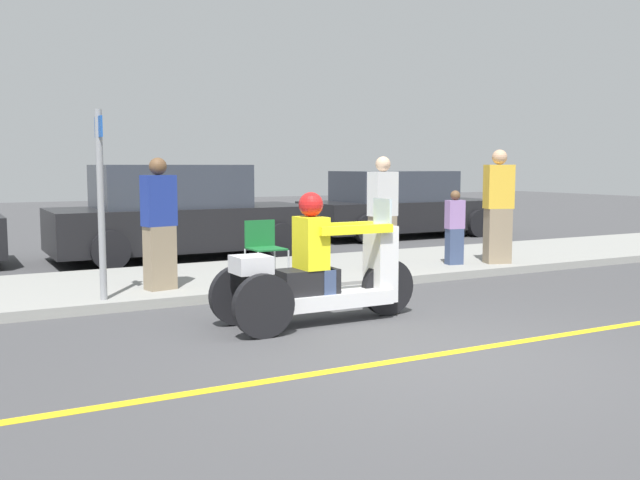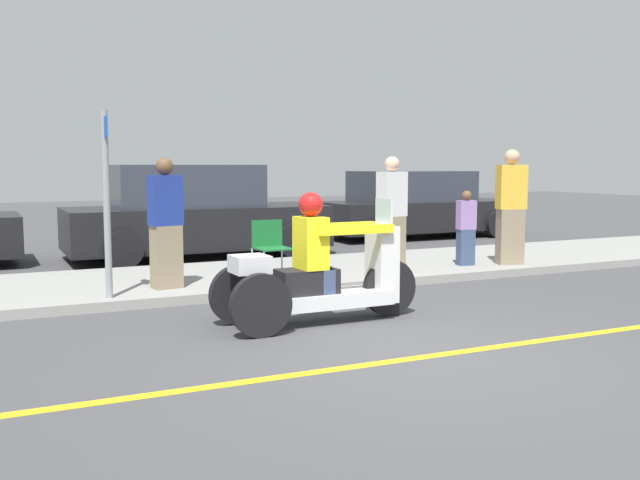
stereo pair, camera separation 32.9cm
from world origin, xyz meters
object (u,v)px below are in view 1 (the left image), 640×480
(parked_car_lot_far, at_px, (179,215))
(street_sign, at_px, (101,197))
(motorcycle_trike, at_px, (320,277))
(parked_car_lot_center, at_px, (399,206))
(spectator_with_child, at_px, (498,209))
(spectator_end_of_line, at_px, (383,216))
(spectator_by_tree, at_px, (455,229))
(folding_chair_curbside, at_px, (263,244))
(spectator_far_back, at_px, (159,226))

(parked_car_lot_far, bearing_deg, street_sign, -117.88)
(motorcycle_trike, bearing_deg, parked_car_lot_center, 50.25)
(street_sign, bearing_deg, motorcycle_trike, -43.91)
(parked_car_lot_far, xyz_separation_m, parked_car_lot_center, (5.73, 1.29, -0.06))
(spectator_with_child, bearing_deg, motorcycle_trike, -154.93)
(spectator_end_of_line, xyz_separation_m, street_sign, (-4.11, -0.35, 0.38))
(spectator_by_tree, distance_m, parked_car_lot_far, 5.00)
(parked_car_lot_center, bearing_deg, folding_chair_curbside, -138.38)
(spectator_with_child, xyz_separation_m, street_sign, (-6.21, -0.21, 0.33))
(spectator_with_child, xyz_separation_m, folding_chair_curbside, (-4.02, 0.15, -0.37))
(spectator_with_child, height_order, folding_chair_curbside, spectator_with_child)
(spectator_end_of_line, bearing_deg, motorcycle_trike, -135.69)
(spectator_with_child, relative_size, parked_car_lot_far, 0.39)
(spectator_with_child, height_order, spectator_end_of_line, spectator_with_child)
(spectator_by_tree, xyz_separation_m, parked_car_lot_center, (2.43, 5.04, 0.04))
(spectator_with_child, bearing_deg, parked_car_lot_center, 71.80)
(spectator_with_child, bearing_deg, parked_car_lot_far, 135.30)
(spectator_far_back, relative_size, street_sign, 0.75)
(folding_chair_curbside, relative_size, parked_car_lot_far, 0.18)
(folding_chair_curbside, bearing_deg, parked_car_lot_center, 41.62)
(spectator_by_tree, xyz_separation_m, spectator_end_of_line, (-1.41, -0.07, 0.25))
(spectator_with_child, xyz_separation_m, parked_car_lot_far, (-4.01, 3.96, -0.20))
(spectator_far_back, xyz_separation_m, parked_car_lot_far, (1.43, 3.80, -0.13))
(parked_car_lot_far, bearing_deg, spectator_far_back, -110.61)
(spectator_end_of_line, relative_size, street_sign, 0.77)
(motorcycle_trike, distance_m, street_sign, 2.74)
(spectator_far_back, bearing_deg, folding_chair_curbside, -0.63)
(street_sign, bearing_deg, folding_chair_curbside, 9.24)
(spectator_far_back, height_order, street_sign, street_sign)
(spectator_end_of_line, distance_m, street_sign, 4.14)
(spectator_far_back, xyz_separation_m, folding_chair_curbside, (1.42, -0.02, -0.30))
(spectator_end_of_line, relative_size, folding_chair_curbside, 2.06)
(motorcycle_trike, height_order, spectator_end_of_line, spectator_end_of_line)
(spectator_with_child, distance_m, parked_car_lot_far, 5.64)
(spectator_far_back, bearing_deg, spectator_with_child, -1.73)
(spectator_by_tree, height_order, spectator_end_of_line, spectator_end_of_line)
(motorcycle_trike, height_order, parked_car_lot_center, parked_car_lot_center)
(spectator_end_of_line, relative_size, parked_car_lot_far, 0.36)
(motorcycle_trike, distance_m, parked_car_lot_far, 6.00)
(motorcycle_trike, distance_m, parked_car_lot_center, 9.47)
(spectator_far_back, bearing_deg, spectator_end_of_line, -0.36)
(spectator_by_tree, bearing_deg, motorcycle_trike, -148.33)
(spectator_end_of_line, height_order, parked_car_lot_far, spectator_end_of_line)
(spectator_by_tree, distance_m, spectator_end_of_line, 1.43)
(spectator_with_child, distance_m, spectator_end_of_line, 2.11)
(parked_car_lot_far, bearing_deg, spectator_by_tree, -48.62)
(spectator_end_of_line, xyz_separation_m, parked_car_lot_center, (3.83, 5.11, -0.21))
(spectator_by_tree, relative_size, parked_car_lot_center, 0.25)
(spectator_with_child, xyz_separation_m, spectator_by_tree, (-0.70, 0.21, -0.31))
(parked_car_lot_center, height_order, street_sign, street_sign)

